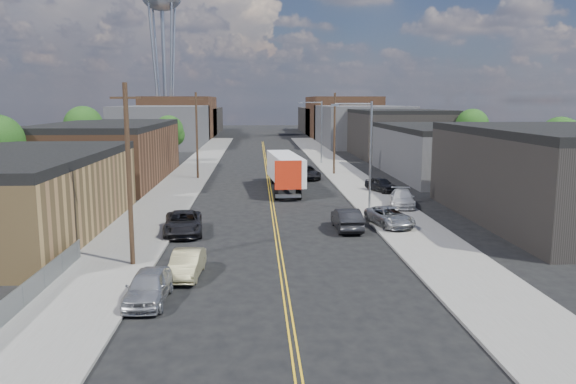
{
  "coord_description": "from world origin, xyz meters",
  "views": [
    {
      "loc": [
        -1.31,
        -20.35,
        9.05
      ],
      "look_at": [
        0.93,
        19.73,
        2.5
      ],
      "focal_mm": 35.0,
      "sensor_mm": 36.0,
      "label": 1
    }
  ],
  "objects": [
    {
      "name": "car_left_a",
      "position": [
        -6.27,
        4.27,
        0.75
      ],
      "size": [
        1.85,
        4.42,
        1.49
      ],
      "primitive_type": "imported",
      "rotation": [
        0.0,
        0.0,
        -0.02
      ],
      "color": "#A3A5A8",
      "rests_on": "ground"
    },
    {
      "name": "semi_truck",
      "position": [
        1.5,
        36.64,
        2.13
      ],
      "size": [
        3.42,
        14.5,
        3.74
      ],
      "rotation": [
        0.0,
        0.0,
        0.09
      ],
      "color": "silver",
      "rests_on": "ground"
    },
    {
      "name": "utility_pole_left_far",
      "position": [
        -8.2,
        45.0,
        5.14
      ],
      "size": [
        1.6,
        0.26,
        10.0
      ],
      "color": "black",
      "rests_on": "ground"
    },
    {
      "name": "utility_pole_left_near",
      "position": [
        -8.2,
        10.0,
        5.14
      ],
      "size": [
        1.6,
        0.26,
        10.0
      ],
      "color": "black",
      "rests_on": "ground"
    },
    {
      "name": "car_left_c",
      "position": [
        -6.4,
        17.6,
        0.76
      ],
      "size": [
        3.09,
        5.73,
        1.53
      ],
      "primitive_type": "imported",
      "rotation": [
        0.0,
        0.0,
        0.1
      ],
      "color": "black",
      "rests_on": "ground"
    },
    {
      "name": "streetlight_far",
      "position": [
        7.6,
        60.0,
        5.33
      ],
      "size": [
        3.39,
        0.25,
        9.0
      ],
      "color": "gray",
      "rests_on": "ground"
    },
    {
      "name": "sidewalk_right",
      "position": [
        9.5,
        45.0,
        0.07
      ],
      "size": [
        5.0,
        140.0,
        0.15
      ],
      "primitive_type": "cube",
      "color": "slate",
      "rests_on": "ground"
    },
    {
      "name": "car_right_lot_a",
      "position": [
        8.2,
        18.67,
        0.82
      ],
      "size": [
        3.2,
        5.17,
        1.34
      ],
      "primitive_type": "imported",
      "rotation": [
        0.0,
        0.0,
        0.22
      ],
      "color": "gray",
      "rests_on": "sidewalk_right"
    },
    {
      "name": "warehouse_tan",
      "position": [
        -18.0,
        18.0,
        2.8
      ],
      "size": [
        12.0,
        22.0,
        5.6
      ],
      "color": "olive",
      "rests_on": "ground"
    },
    {
      "name": "car_ahead_truck",
      "position": [
        4.5,
        44.42,
        0.76
      ],
      "size": [
        3.12,
        5.71,
        1.52
      ],
      "primitive_type": "imported",
      "rotation": [
        0.0,
        0.0,
        0.11
      ],
      "color": "black",
      "rests_on": "ground"
    },
    {
      "name": "ground",
      "position": [
        0.0,
        60.0,
        0.0
      ],
      "size": [
        260.0,
        260.0,
        0.0
      ],
      "primitive_type": "plane",
      "color": "black",
      "rests_on": "ground"
    },
    {
      "name": "chainlink_fence",
      "position": [
        -11.5,
        3.5,
        0.66
      ],
      "size": [
        0.05,
        16.0,
        1.22
      ],
      "color": "slate",
      "rests_on": "ground"
    },
    {
      "name": "utility_pole_right",
      "position": [
        8.2,
        48.0,
        5.14
      ],
      "size": [
        1.6,
        0.26,
        10.0
      ],
      "color": "black",
      "rests_on": "ground"
    },
    {
      "name": "warehouse_brown",
      "position": [
        -18.0,
        44.0,
        3.3
      ],
      "size": [
        12.0,
        26.0,
        6.6
      ],
      "color": "#543521",
      "rests_on": "ground"
    },
    {
      "name": "skyline_left_a",
      "position": [
        -20.0,
        95.0,
        4.0
      ],
      "size": [
        16.0,
        30.0,
        8.0
      ],
      "primitive_type": "cube",
      "color": "#353537",
      "rests_on": "ground"
    },
    {
      "name": "streetlight_near",
      "position": [
        7.6,
        25.0,
        5.33
      ],
      "size": [
        3.39,
        0.25,
        9.0
      ],
      "color": "gray",
      "rests_on": "ground"
    },
    {
      "name": "skyline_right_b",
      "position": [
        20.0,
        120.0,
        5.0
      ],
      "size": [
        16.0,
        26.0,
        10.0
      ],
      "primitive_type": "cube",
      "color": "#543521",
      "rests_on": "ground"
    },
    {
      "name": "car_right_lot_c",
      "position": [
        11.0,
        34.0,
        0.85
      ],
      "size": [
        3.07,
        4.41,
        1.39
      ],
      "primitive_type": "imported",
      "rotation": [
        0.0,
        0.0,
        0.39
      ],
      "color": "black",
      "rests_on": "sidewalk_right"
    },
    {
      "name": "tree_left_far",
      "position": [
        -13.94,
        62.0,
        4.57
      ],
      "size": [
        4.35,
        4.2,
        6.97
      ],
      "color": "black",
      "rests_on": "ground"
    },
    {
      "name": "tree_right_far",
      "position": [
        30.06,
        60.0,
        5.18
      ],
      "size": [
        4.85,
        4.76,
        7.91
      ],
      "color": "black",
      "rests_on": "ground"
    },
    {
      "name": "tree_left_mid",
      "position": [
        -23.94,
        55.0,
        5.48
      ],
      "size": [
        5.1,
        5.04,
        8.37
      ],
      "color": "black",
      "rests_on": "ground"
    },
    {
      "name": "car_right_lot_b",
      "position": [
        11.0,
        25.96,
        0.85
      ],
      "size": [
        2.84,
        5.11,
        1.4
      ],
      "primitive_type": "imported",
      "rotation": [
        0.0,
        0.0,
        -0.19
      ],
      "color": "beige",
      "rests_on": "sidewalk_right"
    },
    {
      "name": "skyline_left_c",
      "position": [
        -20.0,
        140.0,
        3.5
      ],
      "size": [
        16.0,
        40.0,
        7.0
      ],
      "primitive_type": "cube",
      "color": "black",
      "rests_on": "ground"
    },
    {
      "name": "car_right_oncoming",
      "position": [
        5.0,
        18.11,
        0.78
      ],
      "size": [
        1.72,
        4.76,
        1.56
      ],
      "primitive_type": "imported",
      "rotation": [
        0.0,
        0.0,
        3.16
      ],
      "color": "black",
      "rests_on": "ground"
    },
    {
      "name": "industrial_right_a",
      "position": [
        21.99,
        20.0,
        3.55
      ],
      "size": [
        14.0,
        22.0,
        7.1
      ],
      "color": "black",
      "rests_on": "ground"
    },
    {
      "name": "centerline",
      "position": [
        0.0,
        45.0,
        0.01
      ],
      "size": [
        0.32,
        120.0,
        0.01
      ],
      "primitive_type": "cube",
      "color": "gold",
      "rests_on": "ground"
    },
    {
      "name": "skyline_right_c",
      "position": [
        20.0,
        140.0,
        3.5
      ],
      "size": [
        16.0,
        40.0,
        7.0
      ],
      "primitive_type": "cube",
      "color": "black",
      "rests_on": "ground"
    },
    {
      "name": "sidewalk_left",
      "position": [
        -9.5,
        45.0,
        0.07
      ],
      "size": [
        5.0,
        140.0,
        0.15
      ],
      "primitive_type": "cube",
      "color": "slate",
      "rests_on": "ground"
    },
    {
      "name": "tree_right_near",
      "position": [
        30.06,
        36.0,
        4.87
      ],
      "size": [
        4.6,
        4.48,
        7.44
      ],
      "color": "black",
      "rests_on": "ground"
    },
    {
      "name": "car_left_b",
      "position": [
        -5.0,
        8.0,
        0.68
      ],
      "size": [
        1.69,
        4.23,
        1.37
      ],
      "primitive_type": "imported",
      "rotation": [
        0.0,
        0.0,
        -0.06
      ],
      "color": "#8A835A",
      "rests_on": "ground"
    },
    {
      "name": "water_tower",
      "position": [
        -22.0,
        110.0,
        30.65
      ],
      "size": [
        9.0,
        9.0,
        36.9
      ],
      "color": "gray",
      "rests_on": "ground"
    },
    {
      "name": "industrial_right_b",
      "position": [
        22.0,
        46.0,
        3.05
      ],
      "size": [
        14.0,
        24.0,
        6.1
      ],
      "color": "#353537",
      "rests_on": "ground"
    },
    {
      "name": "skyline_left_b",
      "position": [
        -20.0,
        120.0,
        5.0
      ],
      "size": [
        16.0,
        26.0,
        10.0
      ],
      "primitive_type": "cube",
      "color": "#543521",
      "rests_on": "ground"
    },
    {
      "name": "industrial_right_c",
      "position": [
        22.0,
        72.0,
        3.8
      ],
      "size": [
        14.0,
        22.0,
        7.6
      ],
      "color": "black",
      "rests_on": "ground"
    },
    {
      "name": "skyline_right_a",
      "position": [
        20.0,
        95.0,
        4.0
      ],
      "size": [
        16.0,
        30.0,
        8.0
      ],
      "primitive_type": "cube",
      "color": "#353537",
      "rests_on": "ground"
    }
  ]
}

